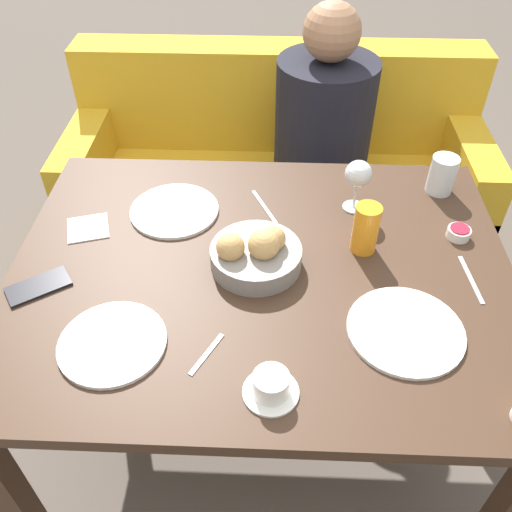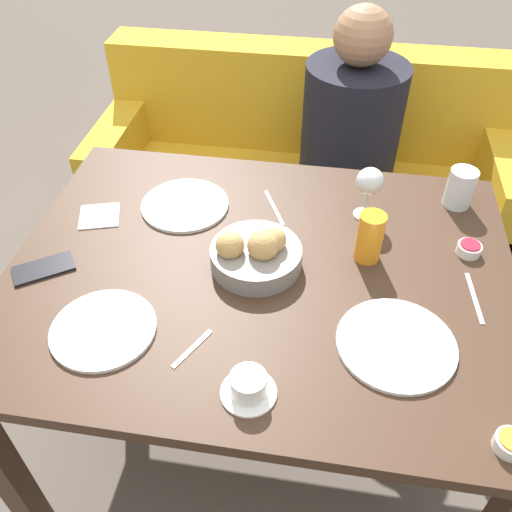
{
  "view_description": "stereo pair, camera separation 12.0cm",
  "coord_description": "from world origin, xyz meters",
  "views": [
    {
      "loc": [
        0.03,
        -1.0,
        1.73
      ],
      "look_at": [
        -0.01,
        0.01,
        0.8
      ],
      "focal_mm": 38.0,
      "sensor_mm": 36.0,
      "label": 1
    },
    {
      "loc": [
        0.15,
        -0.99,
        1.73
      ],
      "look_at": [
        -0.01,
        0.01,
        0.8
      ],
      "focal_mm": 38.0,
      "sensor_mm": 36.0,
      "label": 2
    }
  ],
  "objects": [
    {
      "name": "plate_far_center",
      "position": [
        -0.26,
        0.22,
        0.77
      ],
      "size": [
        0.25,
        0.25,
        0.01
      ],
      "color": "white",
      "rests_on": "dining_table"
    },
    {
      "name": "napkin",
      "position": [
        -0.49,
        0.14,
        0.77
      ],
      "size": [
        0.14,
        0.14,
        0.0
      ],
      "color": "white",
      "rests_on": "dining_table"
    },
    {
      "name": "water_tumbler",
      "position": [
        0.52,
        0.36,
        0.82
      ],
      "size": [
        0.08,
        0.08,
        0.12
      ],
      "color": "silver",
      "rests_on": "dining_table"
    },
    {
      "name": "plate_near_left",
      "position": [
        -0.32,
        -0.26,
        0.77
      ],
      "size": [
        0.24,
        0.24,
        0.01
      ],
      "color": "white",
      "rests_on": "dining_table"
    },
    {
      "name": "dining_table",
      "position": [
        0.0,
        0.0,
        0.67
      ],
      "size": [
        1.29,
        0.99,
        0.77
      ],
      "color": "#3D281C",
      "rests_on": "ground_plane"
    },
    {
      "name": "juice_glass",
      "position": [
        0.27,
        0.09,
        0.84
      ],
      "size": [
        0.07,
        0.07,
        0.14
      ],
      "color": "orange",
      "rests_on": "dining_table"
    },
    {
      "name": "seated_person",
      "position": [
        0.21,
        0.89,
        0.48
      ],
      "size": [
        0.37,
        0.49,
        1.14
      ],
      "color": "#23232D",
      "rests_on": "ground_plane"
    },
    {
      "name": "jam_bowl_honey",
      "position": [
        0.54,
        -0.41,
        0.78
      ],
      "size": [
        0.06,
        0.06,
        0.03
      ],
      "color": "white",
      "rests_on": "dining_table"
    },
    {
      "name": "fork_silver",
      "position": [
        0.53,
        -0.02,
        0.77
      ],
      "size": [
        0.03,
        0.17,
        0.0
      ],
      "color": "#B7B7BC",
      "rests_on": "dining_table"
    },
    {
      "name": "ground_plane",
      "position": [
        0.0,
        0.0,
        0.0
      ],
      "size": [
        10.0,
        10.0,
        0.0
      ],
      "primitive_type": "plane",
      "color": "#564C44"
    },
    {
      "name": "knife_silver",
      "position": [
        -0.0,
        0.26,
        0.77
      ],
      "size": [
        0.08,
        0.16,
        0.0
      ],
      "color": "#B7B7BC",
      "rests_on": "dining_table"
    },
    {
      "name": "spoon_coffee",
      "position": [
        -0.11,
        -0.28,
        0.77
      ],
      "size": [
        0.07,
        0.12,
        0.0
      ],
      "color": "#B7B7BC",
      "rests_on": "dining_table"
    },
    {
      "name": "couch",
      "position": [
        0.03,
        1.05,
        0.3
      ],
      "size": [
        1.75,
        0.7,
        0.85
      ],
      "color": "gold",
      "rests_on": "ground_plane"
    },
    {
      "name": "coffee_cup",
      "position": [
        0.03,
        -0.37,
        0.79
      ],
      "size": [
        0.12,
        0.12,
        0.06
      ],
      "color": "white",
      "rests_on": "dining_table"
    },
    {
      "name": "wine_glass",
      "position": [
        0.26,
        0.26,
        0.88
      ],
      "size": [
        0.08,
        0.08,
        0.16
      ],
      "color": "silver",
      "rests_on": "dining_table"
    },
    {
      "name": "plate_near_right",
      "position": [
        0.34,
        -0.2,
        0.77
      ],
      "size": [
        0.27,
        0.27,
        0.01
      ],
      "color": "white",
      "rests_on": "dining_table"
    },
    {
      "name": "bread_basket",
      "position": [
        -0.01,
        0.01,
        0.81
      ],
      "size": [
        0.23,
        0.23,
        0.12
      ],
      "color": "gray",
      "rests_on": "dining_table"
    },
    {
      "name": "jam_bowl_berry",
      "position": [
        0.53,
        0.14,
        0.78
      ],
      "size": [
        0.06,
        0.06,
        0.03
      ],
      "color": "white",
      "rests_on": "dining_table"
    },
    {
      "name": "cell_phone",
      "position": [
        -0.55,
        -0.09,
        0.77
      ],
      "size": [
        0.17,
        0.15,
        0.01
      ],
      "color": "black",
      "rests_on": "dining_table"
    }
  ]
}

